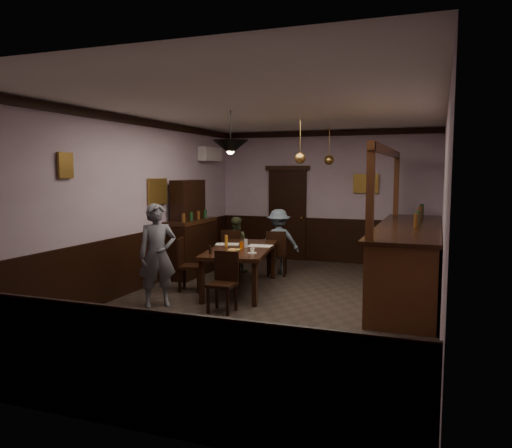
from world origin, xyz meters
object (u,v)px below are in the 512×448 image
at_px(dining_table, 241,251).
at_px(person_seated_right, 278,241).
at_px(chair_near, 224,279).
at_px(chair_far_right, 277,251).
at_px(soda_can, 242,245).
at_px(person_standing, 157,255).
at_px(coffee_cup, 252,250).
at_px(pendant_iron, 230,147).
at_px(bar_counter, 409,258).
at_px(chair_side, 187,262).
at_px(sideboard, 190,237).
at_px(pendant_brass_mid, 300,158).
at_px(pendant_brass_far, 329,160).
at_px(chair_far_left, 232,250).
at_px(person_seated_left, 235,244).

relative_size(dining_table, person_seated_right, 1.79).
bearing_deg(chair_near, chair_far_right, 90.36).
bearing_deg(soda_can, person_standing, -123.33).
relative_size(coffee_cup, pendant_iron, 0.12).
bearing_deg(chair_near, bar_counter, 37.38).
xyz_separation_m(chair_side, sideboard, (-0.57, 1.23, 0.26)).
height_order(chair_side, pendant_brass_mid, pendant_brass_mid).
relative_size(soda_can, pendant_brass_far, 0.15).
distance_m(person_seated_right, pendant_brass_far, 1.95).
distance_m(coffee_cup, pendant_brass_far, 3.10).
xyz_separation_m(bar_counter, pendant_brass_mid, (-1.89, 0.00, 1.68)).
height_order(dining_table, chair_far_left, chair_far_left).
height_order(chair_far_right, pendant_brass_mid, pendant_brass_mid).
height_order(coffee_cup, soda_can, soda_can).
bearing_deg(sideboard, chair_side, -65.18).
height_order(chair_far_left, person_standing, person_standing).
bearing_deg(pendant_iron, soda_can, 97.73).
xyz_separation_m(chair_near, sideboard, (-1.69, 2.17, 0.28)).
xyz_separation_m(chair_far_left, coffee_cup, (1.06, -1.66, 0.30)).
distance_m(sideboard, bar_counter, 4.21).
bearing_deg(chair_far_left, person_standing, 76.80).
relative_size(chair_far_left, chair_far_right, 1.01).
xyz_separation_m(person_standing, person_seated_left, (0.09, 2.86, -0.22)).
distance_m(chair_far_right, person_seated_right, 0.32).
bearing_deg(dining_table, coffee_cup, -51.35).
relative_size(person_seated_right, pendant_iron, 1.95).
relative_size(person_seated_left, coffee_cup, 14.24).
xyz_separation_m(chair_far_right, person_standing, (-1.03, -2.75, 0.30)).
relative_size(chair_near, chair_side, 0.96).
distance_m(chair_far_right, chair_near, 2.64).
bearing_deg(dining_table, sideboard, 149.11).
xyz_separation_m(chair_far_left, chair_near, (0.92, -2.48, -0.02)).
relative_size(chair_side, sideboard, 0.49).
bearing_deg(chair_near, dining_table, 100.45).
bearing_deg(chair_far_right, dining_table, 70.15).
height_order(chair_far_right, person_seated_right, person_seated_right).
distance_m(dining_table, bar_counter, 2.83).
distance_m(person_seated_left, sideboard, 0.95).
relative_size(dining_table, pendant_iron, 3.49).
relative_size(person_seated_right, bar_counter, 0.30).
relative_size(chair_side, person_seated_left, 0.81).
xyz_separation_m(person_seated_right, coffee_cup, (0.22, -2.09, 0.14)).
height_order(person_seated_left, person_seated_right, person_seated_right).
xyz_separation_m(person_seated_left, bar_counter, (3.48, -0.81, 0.05)).
height_order(person_seated_left, pendant_iron, pendant_iron).
bearing_deg(pendant_brass_mid, dining_table, -143.65).
relative_size(person_standing, coffee_cup, 19.79).
relative_size(chair_far_left, chair_near, 1.03).
xyz_separation_m(person_standing, soda_can, (0.86, 1.31, 0.02)).
bearing_deg(pendant_brass_far, chair_side, -127.73).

